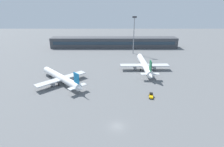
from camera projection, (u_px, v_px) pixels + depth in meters
name	position (u px, v px, depth m)	size (l,w,h in m)	color
ground_plane	(116.00, 79.00, 96.54)	(400.00, 400.00, 0.00)	slate
terminal_building	(115.00, 42.00, 163.20)	(112.88, 12.13, 9.00)	#3F4247
airplane_near	(61.00, 77.00, 90.77)	(29.03, 29.76, 9.50)	white
airplane_mid	(145.00, 64.00, 109.39)	(29.20, 42.01, 10.39)	white
baggage_tug_yellow	(152.00, 96.00, 77.34)	(2.31, 3.80, 1.75)	#F2B20C
floodlight_tower_west	(135.00, 33.00, 138.67)	(3.20, 0.80, 28.69)	gray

